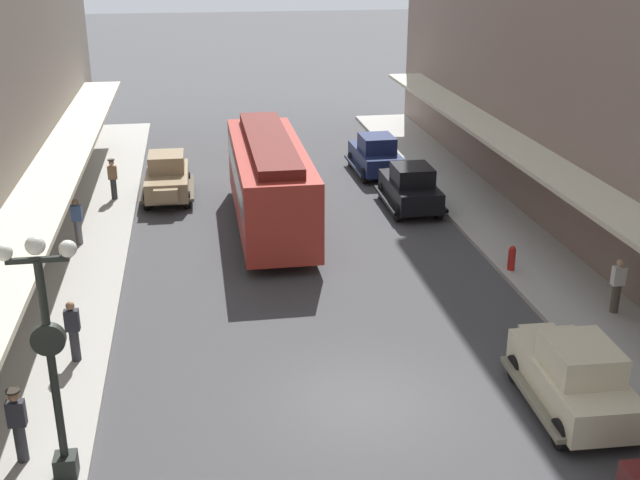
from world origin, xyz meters
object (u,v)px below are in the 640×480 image
object	(u,v)px
fire_hydrant	(512,258)
parked_car_0	(574,375)
pedestrian_2	(113,179)
pedestrian_3	(73,331)
parked_car_1	(167,176)
parked_car_2	(375,154)
pedestrian_1	(18,425)
lamp_post_with_clock	(50,352)
parked_car_4	(410,186)
streetcar	(270,179)
pedestrian_0	(617,285)
pedestrian_4	(77,221)

from	to	relation	value
fire_hydrant	parked_car_0	bearing A→B (deg)	-102.03
pedestrian_2	pedestrian_3	world-z (taller)	pedestrian_2
parked_car_1	pedestrian_2	bearing A→B (deg)	-173.23
parked_car_2	pedestrian_1	distance (m)	23.01
fire_hydrant	lamp_post_with_clock	bearing A→B (deg)	-146.26
parked_car_4	fire_hydrant	bearing A→B (deg)	-77.34
parked_car_0	streetcar	bearing A→B (deg)	112.95
pedestrian_0	pedestrian_2	bearing A→B (deg)	139.31
parked_car_0	pedestrian_0	world-z (taller)	parked_car_0
parked_car_0	streetcar	distance (m)	14.39
parked_car_1	streetcar	bearing A→B (deg)	-47.80
parked_car_0	pedestrian_0	size ratio (longest dim) A/B	2.62
parked_car_1	lamp_post_with_clock	distance (m)	18.47
parked_car_4	pedestrian_1	bearing A→B (deg)	-129.79
pedestrian_1	streetcar	bearing A→B (deg)	64.14
parked_car_2	streetcar	world-z (taller)	streetcar
lamp_post_with_clock	pedestrian_0	distance (m)	15.52
lamp_post_with_clock	pedestrian_2	bearing A→B (deg)	91.56
pedestrian_3	pedestrian_2	bearing A→B (deg)	90.42
parked_car_0	pedestrian_4	size ratio (longest dim) A/B	2.62
parked_car_4	pedestrian_0	size ratio (longest dim) A/B	2.61
pedestrian_3	parked_car_1	bearing A→B (deg)	81.34
pedestrian_0	pedestrian_3	world-z (taller)	same
pedestrian_3	pedestrian_4	xyz separation A→B (m)	(-0.91, 8.34, 0.00)
parked_car_1	fire_hydrant	bearing A→B (deg)	-41.40
parked_car_2	pedestrian_2	size ratio (longest dim) A/B	2.57
parked_car_0	parked_car_4	size ratio (longest dim) A/B	1.01
parked_car_0	parked_car_1	world-z (taller)	same
pedestrian_2	fire_hydrant	bearing A→B (deg)	-35.70
pedestrian_2	parked_car_1	bearing A→B (deg)	6.77
parked_car_1	parked_car_2	bearing A→B (deg)	12.59
lamp_post_with_clock	pedestrian_0	xyz separation A→B (m)	(14.50, 5.14, -2.00)
lamp_post_with_clock	parked_car_2	bearing A→B (deg)	61.71
parked_car_2	pedestrian_2	bearing A→B (deg)	-168.49
parked_car_1	fire_hydrant	distance (m)	14.78
parked_car_2	pedestrian_0	bearing A→B (deg)	-76.90
pedestrian_0	pedestrian_4	world-z (taller)	same
parked_car_4	fire_hydrant	size ratio (longest dim) A/B	5.21
pedestrian_2	parked_car_4	bearing A→B (deg)	-13.06
parked_car_0	fire_hydrant	xyz separation A→B (m)	(1.64, 7.69, -0.38)
pedestrian_2	streetcar	bearing A→B (deg)	-33.57
parked_car_4	pedestrian_3	world-z (taller)	parked_car_4
pedestrian_1	pedestrian_4	size ratio (longest dim) A/B	1.02
streetcar	pedestrian_1	xyz separation A→B (m)	(-6.48, -13.37, -0.89)
parked_car_0	pedestrian_3	bearing A→B (deg)	161.15
parked_car_1	lamp_post_with_clock	world-z (taller)	lamp_post_with_clock
streetcar	pedestrian_0	size ratio (longest dim) A/B	5.86
parked_car_2	pedestrian_2	xyz separation A→B (m)	(-11.45, -2.33, 0.07)
streetcar	pedestrian_3	size ratio (longest dim) A/B	5.86
parked_car_4	lamp_post_with_clock	world-z (taller)	lamp_post_with_clock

